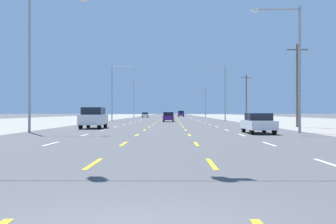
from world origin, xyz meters
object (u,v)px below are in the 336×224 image
sedan_far_left_midfar (145,115)px  streetlight_left_row_0 (35,53)px  hatchback_center_turn_mid (168,117)px  streetlight_right_row_1 (222,88)px  sedan_far_right_nearest (258,123)px  streetlight_left_row_1 (114,89)px  streetlight_left_row_2 (135,96)px  streetlight_right_row_2 (204,100)px  streetlight_right_row_0 (295,60)px  suv_inner_right_far (181,114)px  suv_far_left_near (94,118)px

sedan_far_left_midfar → streetlight_left_row_0: streetlight_left_row_0 is taller
hatchback_center_turn_mid → streetlight_right_row_1: bearing=40.6°
sedan_far_right_nearest → streetlight_left_row_1: size_ratio=0.45×
streetlight_left_row_0 → streetlight_right_row_1: bearing=65.3°
sedan_far_right_nearest → sedan_far_left_midfar: 87.05m
hatchback_center_turn_mid → sedan_far_left_midfar: bearing=97.9°
sedan_far_right_nearest → streetlight_left_row_0: streetlight_left_row_0 is taller
streetlight_left_row_2 → streetlight_right_row_2: streetlight_left_row_2 is taller
hatchback_center_turn_mid → streetlight_left_row_1: streetlight_left_row_1 is taller
sedan_far_left_midfar → streetlight_left_row_2: size_ratio=0.43×
sedan_far_right_nearest → hatchback_center_turn_mid: (-6.74, 35.10, 0.03)m
sedan_far_right_nearest → streetlight_right_row_0: streetlight_right_row_0 is taller
sedan_far_right_nearest → streetlight_left_row_0: (-16.51, 1.19, 5.22)m
sedan_far_right_nearest → suv_inner_right_far: size_ratio=0.92×
streetlight_left_row_0 → streetlight_right_row_0: streetlight_left_row_0 is taller
streetlight_left_row_2 → streetlight_right_row_2: (19.52, -0.00, -1.00)m
streetlight_right_row_0 → streetlight_right_row_2: size_ratio=1.11×
streetlight_right_row_0 → streetlight_right_row_2: streetlight_right_row_0 is taller
sedan_far_left_midfar → suv_inner_right_far: bearing=58.2°
suv_inner_right_far → streetlight_left_row_0: size_ratio=0.47×
suv_far_left_near → streetlight_left_row_0: (-2.92, -7.68, 4.95)m
streetlight_left_row_0 → streetlight_left_row_1: bearing=90.1°
suv_far_left_near → streetlight_left_row_2: 76.79m
suv_far_left_near → suv_inner_right_far: bearing=83.7°
streetlight_right_row_0 → streetlight_right_row_1: (-0.15, 42.12, 0.32)m
streetlight_left_row_1 → streetlight_right_row_1: streetlight_left_row_1 is taller
suv_far_left_near → streetlight_right_row_2: size_ratio=0.57×
streetlight_left_row_0 → streetlight_left_row_2: 84.25m
streetlight_left_row_0 → streetlight_right_row_2: size_ratio=1.21×
sedan_far_left_midfar → hatchback_center_turn_mid: bearing=-82.1°
hatchback_center_turn_mid → streetlight_left_row_0: bearing=-106.1°
sedan_far_left_midfar → streetlight_left_row_1: (-2.82, -42.63, 4.96)m
streetlight_right_row_0 → streetlight_right_row_1: 42.13m
sedan_far_right_nearest → hatchback_center_turn_mid: hatchback_center_turn_mid is taller
streetlight_right_row_0 → streetlight_left_row_2: (-19.60, 84.25, 0.55)m
suv_inner_right_far → streetlight_right_row_2: 19.02m
streetlight_left_row_2 → streetlight_right_row_1: bearing=-65.2°
suv_far_left_near → streetlight_left_row_0: size_ratio=0.47×
hatchback_center_turn_mid → suv_inner_right_far: bearing=87.0°
streetlight_right_row_1 → streetlight_right_row_2: (0.07, 42.12, -0.78)m
streetlight_right_row_0 → streetlight_right_row_2: (-0.08, 84.25, -0.46)m
suv_inner_right_far → streetlight_right_row_1: bearing=-84.2°
sedan_far_right_nearest → sedan_far_left_midfar: bearing=99.1°
sedan_far_left_midfar → streetlight_right_row_0: size_ratio=0.47×
hatchback_center_turn_mid → streetlight_left_row_0: (-9.77, -33.90, 5.19)m
sedan_far_right_nearest → suv_inner_right_far: bearing=91.8°
hatchback_center_turn_mid → streetlight_right_row_1: streetlight_right_row_1 is taller
suv_far_left_near → streetlight_right_row_0: bearing=-24.8°
streetlight_right_row_0 → streetlight_right_row_2: 84.25m
streetlight_left_row_0 → streetlight_right_row_0: (19.51, 0.00, -0.51)m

